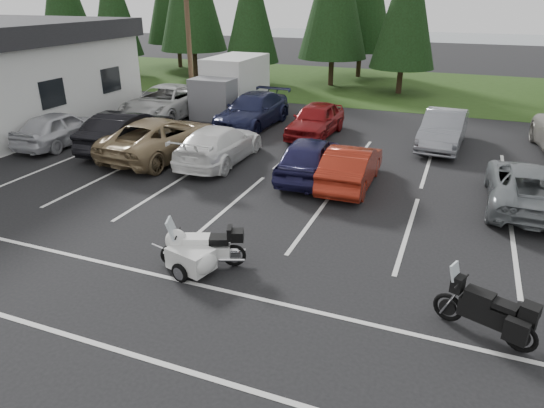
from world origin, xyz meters
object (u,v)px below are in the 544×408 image
at_px(car_near_2, 162,137).
at_px(car_far_3, 443,129).
at_px(box_truck, 228,86).
at_px(car_near_4, 310,157).
at_px(car_near_1, 128,130).
at_px(car_far_1, 253,111).
at_px(car_near_5, 351,166).
at_px(car_far_2, 316,120).
at_px(cargo_trailer, 191,261).
at_px(car_near_0, 60,128).
at_px(car_near_3, 219,144).
at_px(utility_pole, 188,22).
at_px(touring_motorcycle, 202,243).
at_px(car_near_6, 528,186).
at_px(adventure_motorcycle, 486,306).
at_px(car_far_0, 165,102).

xyz_separation_m(car_near_2, car_far_3, (10.48, 5.50, -0.02)).
bearing_deg(box_truck, car_near_4, -48.55).
relative_size(car_near_1, car_far_1, 0.91).
distance_m(car_near_5, car_far_2, 6.37).
bearing_deg(cargo_trailer, car_near_0, 160.38).
height_order(car_near_3, car_near_4, car_near_4).
relative_size(utility_pole, car_near_1, 1.81).
relative_size(utility_pole, car_near_2, 1.59).
xyz_separation_m(car_near_5, touring_motorcycle, (-2.07, -6.64, -0.06)).
bearing_deg(utility_pole, car_near_2, -68.51).
bearing_deg(car_near_3, touring_motorcycle, 113.03).
height_order(car_near_2, car_near_4, car_near_2).
bearing_deg(car_near_6, box_truck, -30.12).
distance_m(utility_pole, car_near_5, 14.11).
xyz_separation_m(utility_pole, car_near_5, (10.87, -8.07, -4.00)).
bearing_deg(car_near_1, car_far_3, -159.97).
distance_m(car_near_3, adventure_motorcycle, 12.19).
relative_size(car_near_5, car_far_0, 0.70).
xyz_separation_m(box_truck, car_far_3, (11.49, -2.63, -0.68)).
height_order(car_near_4, car_near_6, car_near_4).
height_order(car_near_1, car_near_2, car_near_1).
bearing_deg(car_far_3, car_near_1, -153.52).
height_order(car_near_0, car_near_5, car_near_0).
xyz_separation_m(box_truck, car_near_6, (14.34, -8.37, -0.76)).
xyz_separation_m(box_truck, car_far_0, (-2.47, -2.51, -0.61)).
height_order(car_near_2, car_far_0, car_far_0).
relative_size(touring_motorcycle, cargo_trailer, 1.55).
distance_m(car_near_0, car_far_0, 6.09).
height_order(car_far_0, touring_motorcycle, car_far_0).
xyz_separation_m(utility_pole, car_near_6, (16.34, -7.87, -4.00)).
distance_m(utility_pole, box_truck, 3.85).
distance_m(car_near_2, car_near_5, 7.88).
relative_size(car_near_1, car_far_3, 1.07).
relative_size(car_near_2, cargo_trailer, 3.82).
xyz_separation_m(car_near_4, car_far_3, (4.18, 5.65, 0.02)).
height_order(utility_pole, car_far_3, utility_pole).
xyz_separation_m(car_near_4, touring_motorcycle, (-0.51, -6.93, -0.11)).
xyz_separation_m(car_far_0, touring_motorcycle, (9.27, -12.69, -0.20)).
bearing_deg(utility_pole, car_near_6, -25.71).
bearing_deg(car_near_0, car_near_2, -178.92).
relative_size(car_far_3, cargo_trailer, 3.14).
distance_m(car_near_0, car_near_1, 3.21).
xyz_separation_m(car_near_1, car_near_4, (8.14, -0.39, -0.07)).
distance_m(car_far_2, cargo_trailer, 12.73).
bearing_deg(box_truck, car_far_1, -44.21).
distance_m(utility_pole, car_far_2, 9.16).
bearing_deg(utility_pole, box_truck, 14.04).
relative_size(utility_pole, car_near_5, 2.12).
height_order(car_far_1, car_far_2, car_far_1).
bearing_deg(car_near_2, car_near_1, -4.00).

